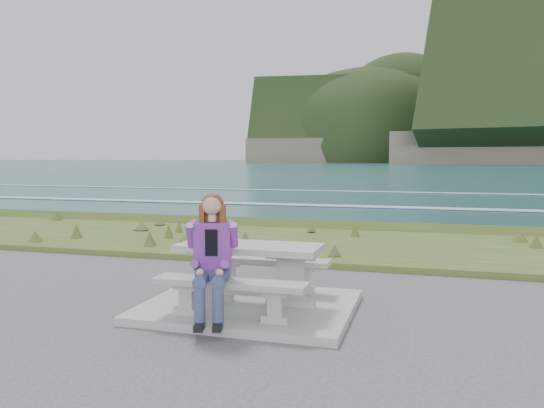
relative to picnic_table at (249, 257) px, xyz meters
name	(u,v)px	position (x,y,z in m)	size (l,w,h in m)	color
concrete_slab	(250,306)	(0.00, 0.00, -0.63)	(2.60, 2.10, 0.10)	gray
picnic_table	(249,257)	(0.00, 0.00, 0.00)	(1.80, 0.75, 0.75)	gray
bench_landward	(230,289)	(0.00, -0.70, -0.23)	(1.80, 0.35, 0.45)	gray
bench_seaward	(266,265)	(0.00, 0.70, -0.23)	(1.80, 0.35, 0.45)	gray
grass_verge	(323,247)	(0.00, 5.00, -0.68)	(160.00, 4.50, 0.22)	#324A1C
shore_drop	(344,230)	(0.00, 7.90, -0.68)	(160.00, 0.80, 2.20)	#66604C
ocean	(388,221)	(0.00, 25.09, -2.42)	(1600.00, 1600.00, 0.09)	#1E4A55
seated_woman	(211,275)	(-0.17, -0.83, -0.05)	(0.58, 0.80, 1.44)	navy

